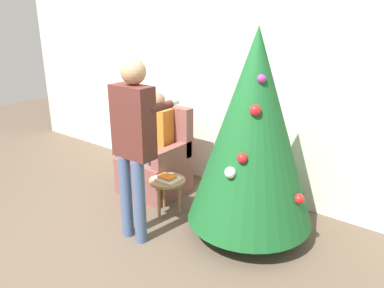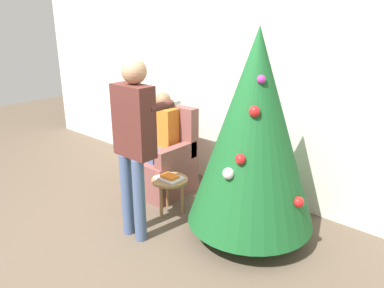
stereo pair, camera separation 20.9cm
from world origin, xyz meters
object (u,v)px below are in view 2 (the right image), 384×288
at_px(christmas_tree, 254,131).
at_px(side_stool, 170,184).
at_px(person_seated, 159,138).
at_px(armchair, 162,163).
at_px(person_standing, 134,134).

distance_m(christmas_tree, side_stool, 1.25).
relative_size(person_seated, side_stool, 3.05).
height_order(armchair, person_seated, person_seated).
xyz_separation_m(armchair, person_standing, (0.58, -0.92, 0.74)).
xyz_separation_m(armchair, person_seated, (0.00, -0.03, 0.35)).
height_order(person_seated, person_standing, person_standing).
bearing_deg(person_standing, person_seated, 123.32).
bearing_deg(side_stool, person_seated, 146.40).
height_order(christmas_tree, person_standing, christmas_tree).
bearing_deg(person_seated, side_stool, -33.60).
bearing_deg(side_stool, armchair, 143.83).
height_order(christmas_tree, armchair, christmas_tree).
xyz_separation_m(person_seated, side_stool, (0.52, -0.34, -0.36)).
height_order(armchair, person_standing, person_standing).
bearing_deg(person_seated, christmas_tree, -5.18).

